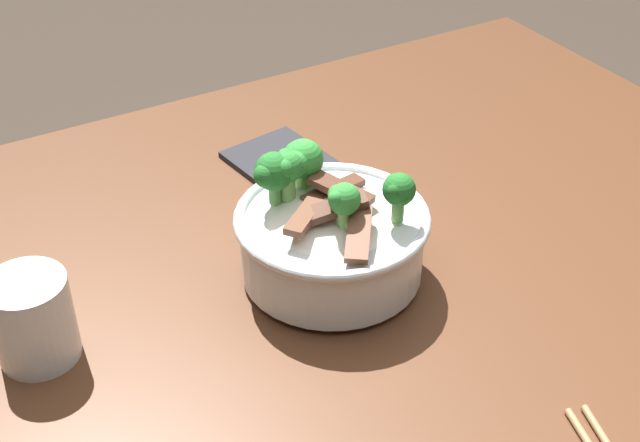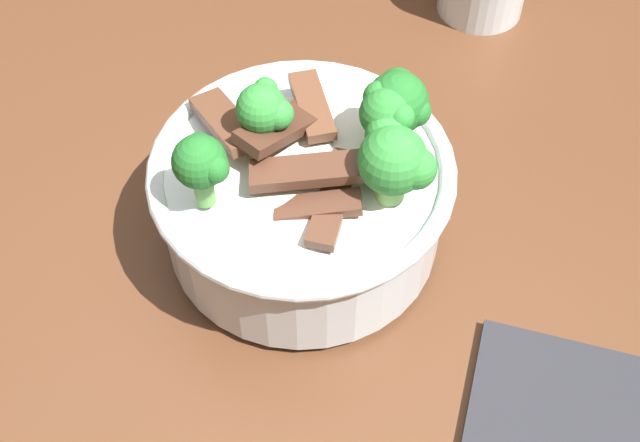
{
  "view_description": "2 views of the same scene",
  "coord_description": "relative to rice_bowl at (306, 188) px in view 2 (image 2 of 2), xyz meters",
  "views": [
    {
      "loc": [
        -0.54,
        0.48,
        1.37
      ],
      "look_at": [
        0.12,
        0.1,
        0.83
      ],
      "focal_mm": 49.14,
      "sensor_mm": 36.0,
      "label": 1
    },
    {
      "loc": [
        0.25,
        -0.22,
        1.26
      ],
      "look_at": [
        0.12,
        0.07,
        0.83
      ],
      "focal_mm": 46.32,
      "sensor_mm": 36.0,
      "label": 2
    }
  ],
  "objects": [
    {
      "name": "rice_bowl",
      "position": [
        0.0,
        0.0,
        0.0
      ],
      "size": [
        0.21,
        0.21,
        0.14
      ],
      "color": "silver",
      "rests_on": "dining_table"
    },
    {
      "name": "dining_table",
      "position": [
        -0.1,
        -0.1,
        -0.17
      ],
      "size": [
        1.11,
        1.06,
        0.77
      ],
      "color": "#56331E",
      "rests_on": "ground"
    },
    {
      "name": "folded_napkin",
      "position": [
        0.22,
        -0.06,
        -0.05
      ],
      "size": [
        0.16,
        0.13,
        0.01
      ],
      "primitive_type": "cube",
      "rotation": [
        0.0,
        0.0,
        0.14
      ],
      "color": "#28282D",
      "rests_on": "dining_table"
    }
  ]
}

